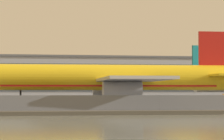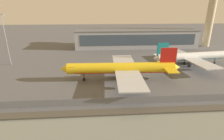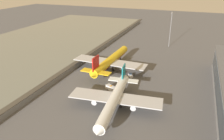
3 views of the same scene
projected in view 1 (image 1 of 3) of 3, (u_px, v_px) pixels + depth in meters
ground_plane at (136, 109)px, 87.41m from camera, size 500.00×500.00×0.00m
shoreline_seawall at (168, 112)px, 67.18m from camera, size 320.00×3.00×0.50m
perimeter_fence at (160, 104)px, 71.66m from camera, size 280.00×0.10×2.41m
cargo_jet_yellow at (114, 79)px, 89.68m from camera, size 47.91×41.14×13.46m
baggage_tug at (133, 102)px, 103.69m from camera, size 3.52×3.19×1.80m
terminal_building at (140, 80)px, 154.32m from camera, size 87.98×19.35×12.83m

